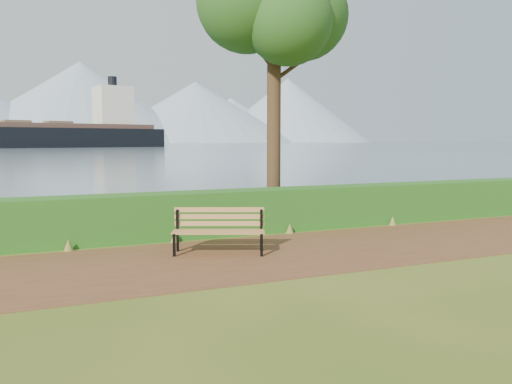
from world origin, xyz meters
name	(u,v)px	position (x,y,z in m)	size (l,w,h in m)	color
ground	(261,259)	(0.00, 0.00, 0.00)	(140.00, 140.00, 0.00)	#3C5217
path	(254,256)	(0.00, 0.30, 0.01)	(40.00, 3.40, 0.01)	#53311C
hedge	(216,213)	(0.00, 2.60, 0.50)	(32.00, 0.85, 1.00)	#1B4F16
water	(58,144)	(0.00, 260.00, 0.01)	(700.00, 510.00, 0.00)	#465B71
mountains	(40,106)	(-9.17, 406.05, 27.70)	(585.00, 190.00, 70.00)	#8598B1
bench	(219,227)	(-0.54, 0.77, 0.50)	(1.79, 1.12, 0.87)	black
cargo_ship	(38,135)	(-6.51, 138.65, 3.35)	(74.60, 28.40, 22.44)	black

